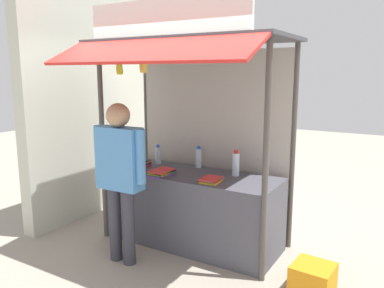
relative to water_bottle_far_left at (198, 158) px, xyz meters
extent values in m
plane|color=#9E9384|center=(0.08, -0.29, -0.98)|extent=(20.00, 20.00, 0.00)
cube|color=#4C4C56|center=(0.08, -0.29, -0.55)|extent=(2.05, 0.75, 0.86)
cylinder|color=#4C4742|center=(-0.94, -0.67, 0.18)|extent=(0.06, 0.06, 2.33)
cylinder|color=#4C4742|center=(1.11, -0.67, 0.18)|extent=(0.06, 0.06, 2.33)
cylinder|color=#4C4742|center=(-0.94, 0.20, 0.18)|extent=(0.06, 0.06, 2.33)
cylinder|color=#4C4742|center=(1.11, 0.20, 0.18)|extent=(0.06, 0.06, 2.33)
cube|color=#B7B2A8|center=(0.08, 0.20, 0.16)|extent=(2.01, 0.04, 2.28)
cube|color=#3F3F44|center=(0.08, -0.34, 1.37)|extent=(2.25, 1.07, 0.04)
cube|color=red|center=(0.08, -1.12, 1.23)|extent=(2.21, 0.51, 0.26)
cube|color=white|center=(0.08, -0.82, 1.57)|extent=(1.85, 0.04, 0.35)
cylinder|color=#59544C|center=(0.08, -0.77, 1.27)|extent=(1.95, 0.02, 0.02)
cylinder|color=silver|center=(0.00, 0.00, -0.01)|extent=(0.07, 0.07, 0.23)
cylinder|color=blue|center=(0.00, 0.00, 0.13)|extent=(0.05, 0.05, 0.03)
cylinder|color=silver|center=(-0.53, -0.12, -0.01)|extent=(0.07, 0.07, 0.22)
cylinder|color=blue|center=(-0.53, -0.12, 0.11)|extent=(0.05, 0.05, 0.03)
cylinder|color=silver|center=(0.56, -0.12, 0.01)|extent=(0.08, 0.08, 0.26)
cylinder|color=red|center=(0.56, -0.12, 0.16)|extent=(0.05, 0.05, 0.04)
cube|color=purple|center=(-0.19, -0.53, -0.12)|extent=(0.22, 0.31, 0.01)
cube|color=green|center=(-0.19, -0.52, -0.10)|extent=(0.23, 0.31, 0.01)
cube|color=yellow|center=(-0.19, -0.52, -0.09)|extent=(0.23, 0.31, 0.01)
cube|color=black|center=(-0.19, -0.52, -0.09)|extent=(0.21, 0.30, 0.01)
cube|color=orange|center=(-0.18, -0.53, -0.08)|extent=(0.22, 0.30, 0.01)
cube|color=red|center=(-0.18, -0.54, -0.07)|extent=(0.21, 0.30, 0.01)
cube|color=red|center=(-0.65, -0.39, -0.12)|extent=(0.25, 0.32, 0.01)
cube|color=red|center=(-0.65, -0.39, -0.11)|extent=(0.25, 0.31, 0.01)
cube|color=purple|center=(-0.65, -0.39, -0.10)|extent=(0.24, 0.31, 0.01)
cube|color=purple|center=(-0.65, -0.39, -0.09)|extent=(0.26, 0.32, 0.01)
cube|color=black|center=(-0.64, -0.40, -0.08)|extent=(0.25, 0.31, 0.01)
cube|color=orange|center=(-0.66, -0.39, -0.07)|extent=(0.26, 0.32, 0.01)
cube|color=black|center=(-0.66, -0.39, -0.06)|extent=(0.25, 0.32, 0.01)
cube|color=yellow|center=(0.44, -0.48, -0.12)|extent=(0.22, 0.27, 0.01)
cube|color=red|center=(0.43, -0.46, -0.11)|extent=(0.19, 0.25, 0.01)
cube|color=green|center=(0.42, -0.47, -0.10)|extent=(0.21, 0.27, 0.01)
cube|color=red|center=(0.43, -0.48, -0.09)|extent=(0.20, 0.26, 0.01)
cylinder|color=#332D23|center=(-0.22, -0.77, 1.22)|extent=(0.01, 0.01, 0.06)
cylinder|color=olive|center=(-0.22, -0.77, 1.17)|extent=(0.04, 0.04, 0.04)
ellipsoid|color=#E9C246|center=(-0.20, -0.77, 1.10)|extent=(0.04, 0.08, 0.15)
ellipsoid|color=#E9C246|center=(-0.21, -0.76, 1.10)|extent=(0.06, 0.06, 0.15)
ellipsoid|color=#E9C246|center=(-0.21, -0.74, 1.10)|extent=(0.09, 0.05, 0.15)
ellipsoid|color=#E9C246|center=(-0.23, -0.75, 1.10)|extent=(0.07, 0.06, 0.15)
ellipsoid|color=#E9C246|center=(-0.24, -0.76, 1.10)|extent=(0.06, 0.08, 0.15)
ellipsoid|color=#E9C246|center=(-0.24, -0.78, 1.10)|extent=(0.05, 0.08, 0.15)
ellipsoid|color=#E9C246|center=(-0.23, -0.79, 1.10)|extent=(0.08, 0.06, 0.15)
ellipsoid|color=#E9C246|center=(-0.22, -0.78, 1.10)|extent=(0.06, 0.04, 0.15)
ellipsoid|color=#E9C246|center=(-0.21, -0.78, 1.10)|extent=(0.05, 0.06, 0.15)
cylinder|color=#332D23|center=(-0.55, -0.77, 1.21)|extent=(0.01, 0.01, 0.10)
cylinder|color=olive|center=(-0.55, -0.77, 1.14)|extent=(0.04, 0.04, 0.04)
ellipsoid|color=yellow|center=(-0.53, -0.77, 1.07)|extent=(0.04, 0.08, 0.13)
ellipsoid|color=yellow|center=(-0.54, -0.76, 1.07)|extent=(0.05, 0.06, 0.13)
ellipsoid|color=yellow|center=(-0.55, -0.76, 1.07)|extent=(0.07, 0.04, 0.13)
ellipsoid|color=yellow|center=(-0.56, -0.75, 1.07)|extent=(0.08, 0.06, 0.13)
ellipsoid|color=yellow|center=(-0.57, -0.76, 1.07)|extent=(0.05, 0.07, 0.13)
ellipsoid|color=yellow|center=(-0.57, -0.78, 1.07)|extent=(0.05, 0.07, 0.13)
ellipsoid|color=yellow|center=(-0.56, -0.78, 1.07)|extent=(0.07, 0.05, 0.13)
ellipsoid|color=yellow|center=(-0.55, -0.78, 1.07)|extent=(0.07, 0.04, 0.13)
ellipsoid|color=yellow|center=(-0.54, -0.78, 1.07)|extent=(0.06, 0.06, 0.13)
cylinder|color=#383842|center=(-0.42, -1.08, -0.57)|extent=(0.13, 0.13, 0.82)
cylinder|color=#383842|center=(-0.23, -1.08, -0.57)|extent=(0.13, 0.13, 0.82)
cube|color=#4C8CCC|center=(-0.32, -1.08, 0.16)|extent=(0.50, 0.23, 0.65)
cylinder|color=#4C8CCC|center=(-0.60, -1.08, 0.21)|extent=(0.11, 0.11, 0.55)
cylinder|color=#4C8CCC|center=(-0.05, -1.08, 0.21)|extent=(0.11, 0.11, 0.55)
sphere|color=tan|center=(-0.32, -1.08, 0.61)|extent=(0.25, 0.25, 0.25)
cube|color=orange|center=(1.58, -0.60, -0.86)|extent=(0.39, 0.39, 0.25)
cube|color=beige|center=(-1.75, 0.01, 0.58)|extent=(0.20, 2.40, 3.13)
camera|label=1|loc=(2.32, -4.04, 1.04)|focal=36.22mm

